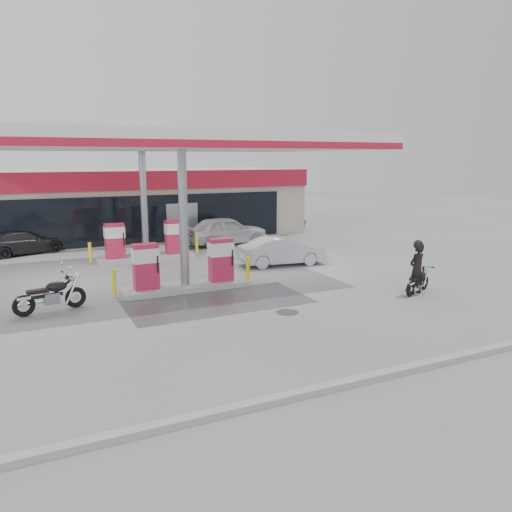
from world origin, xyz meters
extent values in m
plane|color=gray|center=(0.00, 0.00, 0.00)|extent=(90.00, 90.00, 0.00)
cube|color=#4C4C4F|center=(0.50, 0.00, 0.00)|extent=(6.00, 3.00, 0.00)
cylinder|color=#38383A|center=(2.00, -2.00, 0.00)|extent=(0.70, 0.70, 0.01)
cube|color=gray|center=(0.00, -7.00, 0.07)|extent=(28.00, 0.25, 0.15)
cube|color=#B7AF99|center=(0.00, 16.00, 2.00)|extent=(22.00, 8.00, 4.00)
cube|color=black|center=(0.00, 11.97, 1.40)|extent=(18.00, 0.10, 2.60)
cube|color=#B2152A|center=(0.00, 11.90, 3.50)|extent=(22.00, 0.25, 1.00)
cube|color=navy|center=(7.00, 11.85, 3.50)|extent=(3.50, 0.12, 0.80)
cube|color=gray|center=(3.00, 11.93, 1.10)|extent=(1.80, 0.14, 2.20)
cube|color=silver|center=(0.00, 5.00, 5.30)|extent=(16.00, 10.00, 0.60)
cube|color=#B2152A|center=(0.00, 0.05, 5.12)|extent=(16.00, 0.12, 0.24)
cube|color=#B2152A|center=(0.00, 9.95, 5.12)|extent=(16.00, 0.12, 0.24)
cylinder|color=gray|center=(0.00, 2.00, 2.59)|extent=(0.32, 0.32, 5.00)
cylinder|color=gray|center=(0.00, 8.00, 2.59)|extent=(0.32, 0.32, 5.00)
cube|color=#9E9E99|center=(0.00, 2.00, 0.09)|extent=(4.50, 1.30, 0.18)
cube|color=#AF1D3F|center=(-1.40, 2.00, 0.98)|extent=(0.85, 0.48, 1.60)
cube|color=#AF1D3F|center=(1.40, 2.00, 0.98)|extent=(0.85, 0.48, 1.60)
cube|color=silver|center=(-1.40, 2.00, 1.38)|extent=(0.88, 0.52, 0.50)
cube|color=silver|center=(1.40, 2.00, 1.38)|extent=(0.88, 0.52, 0.50)
cylinder|color=yellow|center=(-2.50, 2.00, 0.54)|extent=(0.14, 0.14, 0.90)
cylinder|color=yellow|center=(2.50, 2.00, 0.54)|extent=(0.14, 0.14, 0.90)
cube|color=#9E9E99|center=(0.00, 8.00, 0.09)|extent=(4.50, 1.30, 0.18)
cube|color=#AF1D3F|center=(-1.40, 8.00, 0.98)|extent=(0.85, 0.48, 1.60)
cube|color=#AF1D3F|center=(1.40, 8.00, 0.98)|extent=(0.85, 0.48, 1.60)
cube|color=silver|center=(-1.40, 8.00, 1.38)|extent=(0.88, 0.52, 0.50)
cube|color=silver|center=(1.40, 8.00, 1.38)|extent=(0.88, 0.52, 0.50)
cylinder|color=yellow|center=(-2.50, 8.00, 0.54)|extent=(0.14, 0.14, 0.90)
cylinder|color=yellow|center=(2.50, 8.00, 0.54)|extent=(0.14, 0.14, 0.90)
torus|color=black|center=(7.82, -1.74, 0.27)|extent=(0.54, 0.34, 0.54)
torus|color=black|center=(6.69, -2.25, 0.27)|extent=(0.54, 0.34, 0.54)
cube|color=gray|center=(7.29, -1.98, 0.34)|extent=(0.42, 0.34, 0.27)
cube|color=black|center=(7.16, -2.04, 0.43)|extent=(0.77, 0.42, 0.07)
ellipsoid|color=black|center=(7.41, -1.93, 0.63)|extent=(0.58, 0.47, 0.25)
cube|color=black|center=(7.00, -2.11, 0.57)|extent=(0.54, 0.40, 0.09)
cylinder|color=silver|center=(7.65, -1.81, 0.90)|extent=(0.31, 0.63, 0.03)
sphere|color=silver|center=(7.75, -1.77, 0.79)|extent=(0.16, 0.16, 0.16)
cylinder|color=silver|center=(6.83, -2.05, 0.25)|extent=(0.76, 0.40, 0.07)
imported|color=black|center=(7.11, -2.06, 0.90)|extent=(0.72, 0.53, 1.80)
torus|color=black|center=(-3.82, 1.37, 0.34)|extent=(0.69, 0.30, 0.67)
torus|color=black|center=(-5.33, 1.04, 0.34)|extent=(0.69, 0.30, 0.67)
cube|color=gray|center=(-4.53, 1.21, 0.42)|extent=(0.49, 0.36, 0.34)
cube|color=black|center=(-4.69, 1.18, 0.54)|extent=(1.01, 0.32, 0.09)
ellipsoid|color=black|center=(-4.37, 1.25, 0.78)|extent=(0.69, 0.48, 0.31)
cube|color=black|center=(-4.91, 1.13, 0.71)|extent=(0.66, 0.39, 0.11)
cylinder|color=silver|center=(-4.04, 1.32, 1.12)|extent=(0.22, 0.84, 0.04)
sphere|color=silver|center=(-3.91, 1.35, 0.98)|extent=(0.20, 0.20, 0.20)
cylinder|color=silver|center=(-5.11, 1.25, 0.31)|extent=(1.00, 0.30, 0.09)
imported|color=silver|center=(4.94, 10.20, 0.78)|extent=(4.66, 2.10, 1.55)
imported|color=#4C4B50|center=(2.22, 9.00, 0.93)|extent=(0.74, 0.93, 1.86)
imported|color=#B4B6BD|center=(5.19, 4.20, 0.63)|extent=(3.93, 1.76, 1.25)
imported|color=black|center=(-5.16, 12.00, 0.59)|extent=(4.35, 2.93, 1.17)
imported|color=#9FA2A7|center=(10.00, 14.00, 0.64)|extent=(5.04, 3.32, 1.29)
camera|label=1|loc=(-5.24, -14.91, 4.69)|focal=35.00mm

